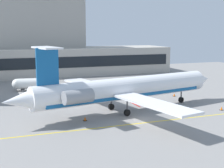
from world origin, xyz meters
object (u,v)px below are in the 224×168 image
regional_jet (124,89)px  baggage_tug (109,87)px  pushback_tractor (148,82)px  fuel_tank (31,84)px

regional_jet → baggage_tug: (3.16, 14.66, -2.34)m
regional_jet → pushback_tractor: bearing=53.7°
regional_jet → fuel_tank: bearing=115.9°
regional_jet → baggage_tug: size_ratio=8.83×
regional_jet → baggage_tug: 15.18m
pushback_tractor → fuel_tank: (-22.76, 4.39, 0.32)m
pushback_tractor → fuel_tank: 23.18m
baggage_tug → pushback_tractor: (9.26, 2.27, 0.04)m
pushback_tractor → regional_jet: bearing=-126.3°
pushback_tractor → baggage_tug: bearing=-166.2°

